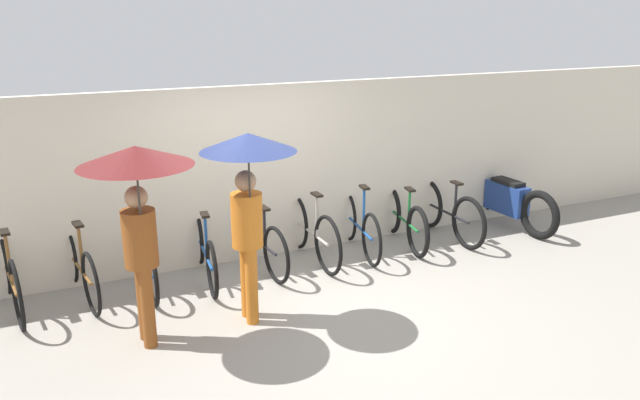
{
  "coord_description": "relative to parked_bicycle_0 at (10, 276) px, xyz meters",
  "views": [
    {
      "loc": [
        -2.37,
        -5.47,
        3.12
      ],
      "look_at": [
        0.56,
        0.88,
        1.0
      ],
      "focal_mm": 35.0,
      "sensor_mm": 36.0,
      "label": 1
    }
  ],
  "objects": [
    {
      "name": "ground_plane",
      "position": [
        2.82,
        -1.53,
        -0.4
      ],
      "size": [
        30.0,
        30.0,
        0.0
      ],
      "primitive_type": "plane",
      "color": "gray"
    },
    {
      "name": "back_wall",
      "position": [
        2.82,
        0.39,
        0.73
      ],
      "size": [
        14.75,
        0.12,
        2.25
      ],
      "color": "beige",
      "rests_on": "ground"
    },
    {
      "name": "parked_bicycle_0",
      "position": [
        0.0,
        0.0,
        0.0
      ],
      "size": [
        0.44,
        1.78,
        0.97
      ],
      "rotation": [
        0.0,
        0.0,
        1.7
      ],
      "color": "black",
      "rests_on": "ground"
    },
    {
      "name": "parked_bicycle_1",
      "position": [
        0.7,
        0.03,
        -0.02
      ],
      "size": [
        0.44,
        1.73,
        1.03
      ],
      "rotation": [
        0.0,
        0.0,
        1.71
      ],
      "color": "black",
      "rests_on": "ground"
    },
    {
      "name": "parked_bicycle_2",
      "position": [
        1.41,
        0.02,
        -0.04
      ],
      "size": [
        0.44,
        1.74,
        1.01
      ],
      "rotation": [
        0.0,
        0.0,
        1.56
      ],
      "color": "black",
      "rests_on": "ground"
    },
    {
      "name": "parked_bicycle_3",
      "position": [
        2.11,
        -0.06,
        -0.04
      ],
      "size": [
        0.44,
        1.75,
        0.98
      ],
      "rotation": [
        0.0,
        0.0,
        1.46
      ],
      "color": "black",
      "rests_on": "ground"
    },
    {
      "name": "parked_bicycle_4",
      "position": [
        2.82,
        -0.03,
        -0.03
      ],
      "size": [
        0.44,
        1.69,
        1.01
      ],
      "rotation": [
        0.0,
        0.0,
        1.64
      ],
      "color": "black",
      "rests_on": "ground"
    },
    {
      "name": "parked_bicycle_5",
      "position": [
        3.52,
        -0.05,
        -0.0
      ],
      "size": [
        0.44,
        1.77,
        1.03
      ],
      "rotation": [
        0.0,
        0.0,
        1.57
      ],
      "color": "black",
      "rests_on": "ground"
    },
    {
      "name": "parked_bicycle_6",
      "position": [
        4.23,
        -0.05,
        -0.03
      ],
      "size": [
        0.47,
        1.67,
        1.01
      ],
      "rotation": [
        0.0,
        0.0,
        1.4
      ],
      "color": "black",
      "rests_on": "ground"
    },
    {
      "name": "parked_bicycle_7",
      "position": [
        4.93,
        -0.04,
        -0.04
      ],
      "size": [
        0.49,
        1.67,
        1.0
      ],
      "rotation": [
        0.0,
        0.0,
        1.39
      ],
      "color": "black",
      "rests_on": "ground"
    },
    {
      "name": "parked_bicycle_8",
      "position": [
        5.63,
        -0.08,
        -0.02
      ],
      "size": [
        0.44,
        1.74,
        0.99
      ],
      "rotation": [
        0.0,
        0.0,
        1.56
      ],
      "color": "black",
      "rests_on": "ground"
    },
    {
      "name": "pedestrian_leading",
      "position": [
        1.21,
        -1.42,
        1.19
      ],
      "size": [
        1.03,
        1.03,
        1.99
      ],
      "rotation": [
        0.0,
        0.0,
        3.18
      ],
      "color": "brown",
      "rests_on": "ground"
    },
    {
      "name": "pedestrian_center",
      "position": [
        2.26,
        -1.37,
        1.16
      ],
      "size": [
        0.94,
        0.94,
        2.02
      ],
      "rotation": [
        0.0,
        0.0,
        3.11
      ],
      "color": "#C66B1E",
      "rests_on": "ground"
    },
    {
      "name": "motorcycle",
      "position": [
        6.75,
        -0.03,
        0.0
      ],
      "size": [
        0.58,
        2.01,
        0.92
      ],
      "rotation": [
        0.0,
        0.0,
        1.63
      ],
      "color": "black",
      "rests_on": "ground"
    }
  ]
}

